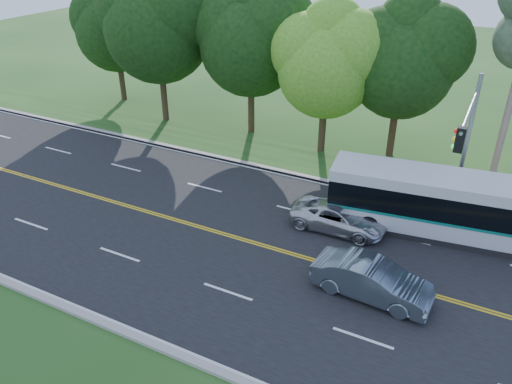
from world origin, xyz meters
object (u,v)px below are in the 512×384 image
at_px(sedan, 372,280).
at_px(suv, 339,217).
at_px(traffic_signal, 466,137).
at_px(transit_bus, 455,208).

height_order(sedan, suv, sedan).
bearing_deg(traffic_signal, transit_bus, -72.39).
height_order(transit_bus, sedan, transit_bus).
height_order(traffic_signal, transit_bus, traffic_signal).
relative_size(transit_bus, suv, 2.56).
xyz_separation_m(traffic_signal, sedan, (-1.91, -6.55, -3.89)).
bearing_deg(suv, traffic_signal, -62.43).
bearing_deg(sedan, transit_bus, -16.29).
xyz_separation_m(traffic_signal, transit_bus, (0.21, -0.66, -3.19)).
height_order(transit_bus, suv, transit_bus).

